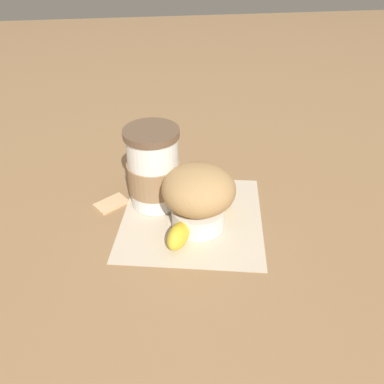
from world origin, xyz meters
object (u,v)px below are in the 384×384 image
(sugar_packet, at_px, (111,203))
(muffin, at_px, (199,195))
(coffee_cup, at_px, (154,170))
(banana, at_px, (196,216))

(sugar_packet, bearing_deg, muffin, -27.96)
(coffee_cup, distance_m, muffin, 0.09)
(banana, xyz_separation_m, sugar_packet, (-0.13, 0.07, -0.01))
(coffee_cup, relative_size, banana, 1.09)
(coffee_cup, height_order, muffin, coffee_cup)
(muffin, bearing_deg, sugar_packet, 152.04)
(muffin, bearing_deg, banana, -165.57)
(coffee_cup, bearing_deg, banana, -50.22)
(banana, distance_m, sugar_packet, 0.15)
(coffee_cup, xyz_separation_m, banana, (0.06, -0.07, -0.04))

